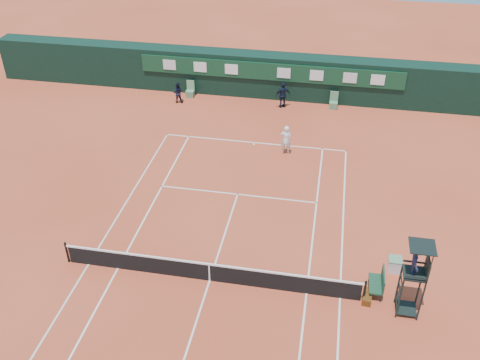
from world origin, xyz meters
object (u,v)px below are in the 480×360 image
(tennis_net, at_px, (209,272))
(player, at_px, (286,140))
(umpire_chair, at_px, (416,265))
(cooler, at_px, (395,264))
(player_bench, at_px, (379,282))

(tennis_net, relative_size, player, 7.17)
(tennis_net, bearing_deg, player, 79.81)
(tennis_net, height_order, player, player)
(tennis_net, bearing_deg, umpire_chair, -1.62)
(umpire_chair, bearing_deg, cooler, 98.09)
(player, bearing_deg, player_bench, 116.79)
(umpire_chair, relative_size, player, 1.90)
(cooler, height_order, player, player)
(player_bench, bearing_deg, tennis_net, -175.06)
(tennis_net, height_order, cooler, tennis_net)
(umpire_chair, bearing_deg, tennis_net, 178.38)
(player_bench, relative_size, player, 0.67)
(player, bearing_deg, tennis_net, 80.89)
(cooler, distance_m, player, 10.62)
(player_bench, height_order, cooler, player_bench)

